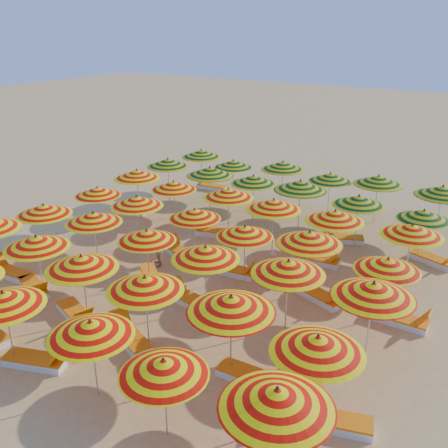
{
  "coord_description": "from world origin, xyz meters",
  "views": [
    {
      "loc": [
        9.29,
        -13.99,
        8.49
      ],
      "look_at": [
        0.0,
        0.5,
        1.6
      ],
      "focal_mm": 40.0,
      "sensor_mm": 36.0,
      "label": 1
    }
  ],
  "objects_px": {
    "umbrella_27": "(274,205)",
    "beachgoer_b": "(156,250)",
    "umbrella_36": "(201,154)",
    "umbrella_37": "(233,164)",
    "umbrella_14": "(147,236)",
    "umbrella_13": "(93,218)",
    "umbrella_39": "(330,177)",
    "umbrella_41": "(442,191)",
    "umbrella_25": "(174,186)",
    "umbrella_12": "(44,210)",
    "umbrella_8": "(82,263)",
    "umbrella_28": "(335,216)",
    "umbrella_2": "(3,299)",
    "umbrella_9": "(145,284)",
    "lounger_9": "(191,300)",
    "lounger_12": "(321,296)",
    "umbrella_17": "(373,290)",
    "umbrella_21": "(245,231)",
    "umbrella_11": "(318,345)",
    "lounger_16": "(318,260)",
    "umbrella_19": "(137,201)",
    "lounger_15": "(215,232)",
    "lounger_19": "(212,187)",
    "lounger_2": "(11,272)",
    "lounger_13": "(400,320)",
    "beachgoer_a": "(272,269)",
    "lounger_14": "(129,211)",
    "umbrella_16": "(288,267)",
    "umbrella_30": "(168,163)",
    "umbrella_3": "(91,329)",
    "umbrella_4": "(164,368)",
    "umbrella_33": "(300,185)",
    "umbrella_38": "(283,166)",
    "umbrella_34": "(359,201)",
    "lounger_17": "(341,238)",
    "umbrella_24": "(137,174)",
    "umbrella_7": "(36,242)",
    "lounger_7": "(332,421)",
    "umbrella_20": "(195,214)",
    "lounger_4": "(76,313)",
    "lounger_11": "(234,271)",
    "lounger_1": "(37,360)",
    "lounger_3": "(34,288)",
    "lounger_5": "(130,337)",
    "umbrella_15": "(206,253)",
    "umbrella_26": "(228,193)"
  },
  "relations": [
    {
      "from": "umbrella_27",
      "to": "beachgoer_b",
      "type": "distance_m",
      "value": 4.82
    },
    {
      "from": "umbrella_36",
      "to": "umbrella_37",
      "type": "relative_size",
      "value": 1.17
    },
    {
      "from": "umbrella_14",
      "to": "umbrella_13",
      "type": "bearing_deg",
      "value": 177.87
    },
    {
      "from": "umbrella_39",
      "to": "beachgoer_b",
      "type": "relative_size",
      "value": 1.59
    },
    {
      "from": "umbrella_41",
      "to": "umbrella_36",
      "type": "bearing_deg",
      "value": 179.11
    },
    {
      "from": "umbrella_25",
      "to": "umbrella_12",
      "type": "bearing_deg",
      "value": -111.54
    },
    {
      "from": "umbrella_8",
      "to": "umbrella_28",
      "type": "relative_size",
      "value": 1.18
    },
    {
      "from": "umbrella_2",
      "to": "umbrella_9",
      "type": "height_order",
      "value": "umbrella_9"
    },
    {
      "from": "lounger_9",
      "to": "lounger_12",
      "type": "bearing_deg",
      "value": -136.24
    },
    {
      "from": "umbrella_17",
      "to": "umbrella_21",
      "type": "xyz_separation_m",
      "value": [
        -5.09,
        2.09,
        -0.23
      ]
    },
    {
      "from": "umbrella_25",
      "to": "umbrella_11",
      "type": "bearing_deg",
      "value": -37.67
    },
    {
      "from": "umbrella_27",
      "to": "lounger_12",
      "type": "relative_size",
      "value": 1.35
    },
    {
      "from": "umbrella_12",
      "to": "lounger_16",
      "type": "relative_size",
      "value": 1.33
    },
    {
      "from": "umbrella_19",
      "to": "beachgoer_b",
      "type": "relative_size",
      "value": 2.07
    },
    {
      "from": "umbrella_13",
      "to": "lounger_15",
      "type": "distance_m",
      "value": 5.57
    },
    {
      "from": "lounger_19",
      "to": "lounger_2",
      "type": "bearing_deg",
      "value": 83.78
    },
    {
      "from": "lounger_2",
      "to": "lounger_19",
      "type": "distance_m",
      "value": 12.49
    },
    {
      "from": "umbrella_8",
      "to": "lounger_13",
      "type": "distance_m",
      "value": 9.72
    },
    {
      "from": "umbrella_9",
      "to": "beachgoer_a",
      "type": "relative_size",
      "value": 1.78
    },
    {
      "from": "umbrella_41",
      "to": "lounger_14",
      "type": "distance_m",
      "value": 14.07
    },
    {
      "from": "umbrella_25",
      "to": "umbrella_17",
      "type": "bearing_deg",
      "value": -25.21
    },
    {
      "from": "umbrella_16",
      "to": "umbrella_30",
      "type": "relative_size",
      "value": 1.16
    },
    {
      "from": "umbrella_3",
      "to": "umbrella_4",
      "type": "height_order",
      "value": "umbrella_3"
    },
    {
      "from": "umbrella_33",
      "to": "umbrella_38",
      "type": "height_order",
      "value": "umbrella_33"
    },
    {
      "from": "umbrella_9",
      "to": "beachgoer_a",
      "type": "height_order",
      "value": "umbrella_9"
    },
    {
      "from": "umbrella_9",
      "to": "umbrella_39",
      "type": "xyz_separation_m",
      "value": [
        0.33,
        12.61,
        -0.1
      ]
    },
    {
      "from": "lounger_14",
      "to": "lounger_19",
      "type": "relative_size",
      "value": 1.03
    },
    {
      "from": "umbrella_34",
      "to": "lounger_2",
      "type": "height_order",
      "value": "umbrella_34"
    },
    {
      "from": "lounger_9",
      "to": "lounger_17",
      "type": "bearing_deg",
      "value": -99.34
    },
    {
      "from": "umbrella_4",
      "to": "umbrella_24",
      "type": "bearing_deg",
      "value": 134.1
    },
    {
      "from": "lounger_15",
      "to": "umbrella_7",
      "type": "bearing_deg",
      "value": 57.0
    },
    {
      "from": "lounger_12",
      "to": "umbrella_37",
      "type": "bearing_deg",
      "value": 156.73
    },
    {
      "from": "umbrella_16",
      "to": "lounger_9",
      "type": "distance_m",
      "value": 3.75
    },
    {
      "from": "umbrella_9",
      "to": "umbrella_21",
      "type": "distance_m",
      "value": 4.9
    },
    {
      "from": "lounger_7",
      "to": "umbrella_20",
      "type": "bearing_deg",
      "value": -52.31
    },
    {
      "from": "umbrella_20",
      "to": "umbrella_33",
      "type": "distance_m",
      "value": 5.17
    },
    {
      "from": "lounger_9",
      "to": "lounger_4",
      "type": "bearing_deg",
      "value": 53.39
    },
    {
      "from": "umbrella_12",
      "to": "umbrella_19",
      "type": "distance_m",
      "value": 3.51
    },
    {
      "from": "umbrella_16",
      "to": "umbrella_19",
      "type": "height_order",
      "value": "umbrella_16"
    },
    {
      "from": "lounger_11",
      "to": "umbrella_7",
      "type": "bearing_deg",
      "value": -141.12
    },
    {
      "from": "umbrella_34",
      "to": "lounger_1",
      "type": "xyz_separation_m",
      "value": [
        -4.55,
        -12.17,
        -1.81
      ]
    },
    {
      "from": "umbrella_25",
      "to": "beachgoer_b",
      "type": "relative_size",
      "value": 1.95
    },
    {
      "from": "beachgoer_a",
      "to": "lounger_4",
      "type": "bearing_deg",
      "value": -35.27
    },
    {
      "from": "umbrella_9",
      "to": "umbrella_11",
      "type": "relative_size",
      "value": 1.03
    },
    {
      "from": "umbrella_4",
      "to": "lounger_19",
      "type": "xyz_separation_m",
      "value": [
        -9.15,
        15.35,
        -1.67
      ]
    },
    {
      "from": "lounger_15",
      "to": "umbrella_16",
      "type": "bearing_deg",
      "value": 121.81
    },
    {
      "from": "umbrella_34",
      "to": "lounger_3",
      "type": "distance_m",
      "value": 12.62
    },
    {
      "from": "umbrella_3",
      "to": "lounger_5",
      "type": "distance_m",
      "value": 2.88
    },
    {
      "from": "umbrella_15",
      "to": "umbrella_16",
      "type": "height_order",
      "value": "umbrella_16"
    },
    {
      "from": "umbrella_34",
      "to": "umbrella_26",
      "type": "bearing_deg",
      "value": -157.03
    }
  ]
}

